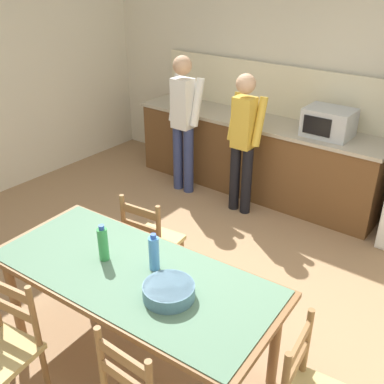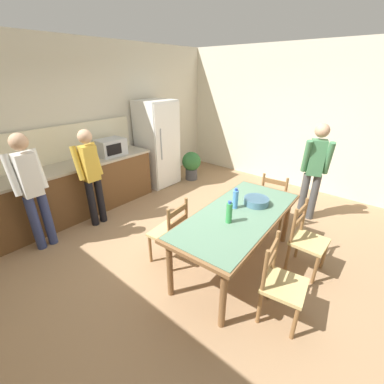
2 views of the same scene
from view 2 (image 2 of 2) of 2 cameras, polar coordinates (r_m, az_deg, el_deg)
ground_plane at (r=3.90m, az=0.81°, el=-11.87°), size 8.32×8.32×0.00m
wall_back at (r=5.30m, az=-22.55°, el=13.52°), size 6.52×0.12×2.90m
wall_right at (r=6.07m, az=21.61°, el=14.93°), size 0.12×5.20×2.90m
kitchen_counter at (r=4.91m, az=-25.45°, el=0.02°), size 3.14×0.66×0.93m
counter_splashback at (r=4.95m, az=-28.65°, el=9.04°), size 3.10×0.03×0.60m
refrigerator at (r=5.77m, az=-7.69°, el=10.54°), size 0.74×0.73×1.83m
microwave at (r=5.08m, az=-17.66°, el=9.49°), size 0.50×0.39×0.30m
dining_table at (r=3.24m, az=10.24°, el=-5.95°), size 2.06×0.99×0.78m
bottle_near_centre at (r=2.94m, az=8.26°, el=-4.56°), size 0.07×0.07×0.27m
bottle_off_centre at (r=3.26m, az=9.62°, el=-1.52°), size 0.07×0.07×0.27m
serving_bowl at (r=3.44m, az=14.11°, el=-1.89°), size 0.32×0.32×0.09m
chair_side_near_left at (r=2.84m, az=19.11°, el=-18.63°), size 0.48×0.46×0.91m
chair_side_far_left at (r=3.40m, az=-4.85°, el=-9.00°), size 0.46×0.44×0.91m
chair_head_end at (r=4.43m, az=17.84°, el=-1.67°), size 0.45×0.46×0.91m
chair_side_near_right at (r=3.56m, az=24.06°, el=-9.71°), size 0.42×0.40×0.91m
person_at_sink at (r=4.07m, az=-32.09°, el=0.88°), size 0.42×0.29×1.67m
person_at_counter at (r=4.35m, az=-21.53°, el=3.81°), size 0.40×0.28×1.59m
person_by_table at (r=4.64m, az=25.55°, el=4.76°), size 0.37×0.46×1.64m
potted_plant at (r=6.08m, az=-0.13°, el=6.29°), size 0.44×0.44×0.67m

